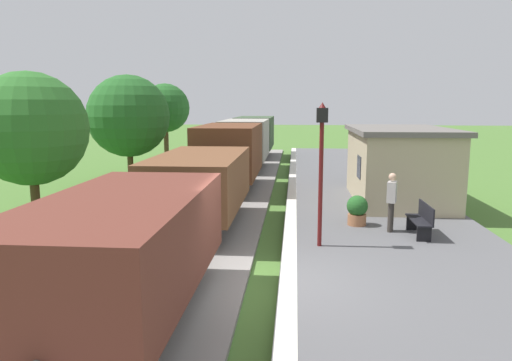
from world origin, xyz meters
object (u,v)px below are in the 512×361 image
object	(u,v)px
tree_trackside_far	(128,116)
bench_near_hut	(421,219)
tree_field_left	(165,108)
bench_down_platform	(368,170)
station_hut	(398,164)
lamp_post_near	(321,148)
potted_planter	(357,210)
person_waiting	(391,200)
tree_trackside_mid	(30,129)
freight_train	(232,154)

from	to	relation	value
tree_trackside_far	bench_near_hut	bearing A→B (deg)	-38.11
tree_field_left	tree_trackside_far	bearing A→B (deg)	-93.91
bench_down_platform	station_hut	bearing A→B (deg)	-86.03
lamp_post_near	tree_field_left	world-z (taller)	tree_field_left
bench_near_hut	potted_planter	world-z (taller)	potted_planter
person_waiting	potted_planter	distance (m)	1.19
tree_trackside_far	tree_trackside_mid	bearing A→B (deg)	-91.10
station_hut	tree_trackside_mid	xyz separation A→B (m)	(-12.04, -4.09, 1.49)
station_hut	tree_trackside_mid	distance (m)	12.81
freight_train	tree_field_left	bearing A→B (deg)	129.26
potted_planter	tree_trackside_far	xyz separation A→B (m)	(-9.90, 8.01, 2.60)
tree_trackside_mid	freight_train	bearing A→B (deg)	55.81
bench_down_platform	lamp_post_near	distance (m)	11.63
freight_train	potted_planter	world-z (taller)	freight_train
freight_train	bench_near_hut	size ratio (longest dim) A/B	21.73
bench_near_hut	tree_trackside_far	bearing A→B (deg)	141.89
tree_trackside_mid	bench_down_platform	bearing A→B (deg)	37.81
bench_near_hut	tree_field_left	world-z (taller)	tree_field_left
tree_field_left	lamp_post_near	bearing A→B (deg)	-61.86
lamp_post_near	station_hut	bearing A→B (deg)	62.03
freight_train	bench_down_platform	world-z (taller)	freight_train
station_hut	person_waiting	xyz separation A→B (m)	(-1.11, -4.49, -0.47)
freight_train	tree_trackside_far	bearing A→B (deg)	173.89
person_waiting	bench_down_platform	bearing A→B (deg)	-76.58
station_hut	tree_trackside_mid	world-z (taller)	tree_trackside_mid
bench_near_hut	bench_down_platform	bearing A→B (deg)	90.00
bench_down_platform	person_waiting	world-z (taller)	person_waiting
lamp_post_near	freight_train	bearing A→B (deg)	110.14
potted_planter	bench_down_platform	bearing A→B (deg)	79.45
station_hut	potted_planter	world-z (taller)	station_hut
freight_train	bench_near_hut	xyz separation A→B (m)	(6.45, -8.51, -0.86)
bench_down_platform	person_waiting	bearing A→B (deg)	-94.63
potted_planter	tree_field_left	distance (m)	16.59
bench_near_hut	potted_planter	size ratio (longest dim) A/B	1.64
potted_planter	station_hut	bearing A→B (deg)	62.59
person_waiting	lamp_post_near	world-z (taller)	lamp_post_near
freight_train	bench_down_platform	size ratio (longest dim) A/B	21.73
station_hut	potted_planter	size ratio (longest dim) A/B	6.33
station_hut	bench_near_hut	distance (m)	4.98
freight_train	potted_planter	bearing A→B (deg)	-57.21
freight_train	bench_down_platform	xyz separation A→B (m)	(6.45, 1.36, -0.86)
tree_field_left	bench_down_platform	bearing A→B (deg)	-21.61
station_hut	lamp_post_near	xyz separation A→B (m)	(-3.23, -6.09, 1.15)
potted_planter	tree_field_left	bearing A→B (deg)	125.74
station_hut	person_waiting	bearing A→B (deg)	-103.93
freight_train	tree_trackside_far	xyz separation A→B (m)	(-5.09, 0.54, 1.74)
tree_trackside_mid	tree_field_left	xyz separation A→B (m)	(0.52, 13.51, 0.51)
person_waiting	station_hut	bearing A→B (deg)	-85.88
bench_near_hut	tree_trackside_mid	world-z (taller)	tree_trackside_mid
lamp_post_near	tree_field_left	bearing A→B (deg)	118.14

